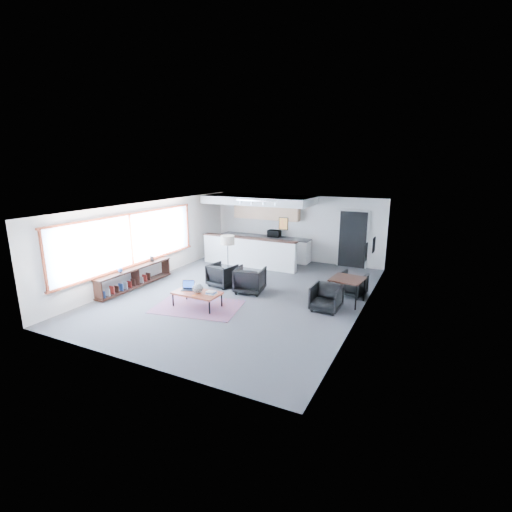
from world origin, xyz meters
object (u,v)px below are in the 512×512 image
at_px(laptop, 188,287).
at_px(dining_chair_near, 326,299).
at_px(coffee_table, 197,293).
at_px(ceramic_pot, 198,288).
at_px(book_stack, 211,293).
at_px(dining_table, 347,280).
at_px(armchair_right, 250,279).
at_px(dining_chair_far, 352,285).
at_px(floor_lamp, 228,242).
at_px(microwave, 274,233).
at_px(armchair_left, 222,274).

height_order(laptop, dining_chair_near, laptop).
xyz_separation_m(coffee_table, dining_chair_near, (3.22, 1.32, -0.06)).
bearing_deg(ceramic_pot, book_stack, 13.42).
bearing_deg(laptop, ceramic_pot, -40.33).
bearing_deg(dining_table, coffee_table, -149.44).
xyz_separation_m(laptop, dining_chair_near, (3.58, 1.23, -0.16)).
distance_m(armchair_right, dining_chair_far, 3.05).
relative_size(coffee_table, floor_lamp, 0.83).
relative_size(dining_table, microwave, 1.86).
xyz_separation_m(laptop, ceramic_pot, (0.42, -0.14, 0.07)).
bearing_deg(book_stack, dining_chair_far, 41.35).
bearing_deg(ceramic_pot, armchair_right, 68.54).
xyz_separation_m(floor_lamp, dining_table, (3.93, -0.14, -0.70)).
bearing_deg(book_stack, laptop, 176.35).
height_order(coffee_table, armchair_right, armchair_right).
distance_m(coffee_table, book_stack, 0.44).
bearing_deg(laptop, armchair_right, 33.30).
xyz_separation_m(armchair_right, microwave, (-0.95, 3.96, 0.67)).
bearing_deg(coffee_table, microwave, 92.65).
bearing_deg(dining_table, ceramic_pot, -148.50).
bearing_deg(coffee_table, armchair_right, 66.97).
bearing_deg(armchair_right, dining_chair_near, 161.95).
xyz_separation_m(coffee_table, floor_lamp, (-0.35, 2.26, 0.97)).
height_order(laptop, dining_table, dining_table).
bearing_deg(book_stack, dining_table, 33.29).
xyz_separation_m(armchair_right, floor_lamp, (-1.10, 0.56, 0.93)).
bearing_deg(dining_chair_far, microwave, -24.76).
relative_size(armchair_right, dining_chair_near, 1.30).
xyz_separation_m(dining_table, dining_chair_near, (-0.36, -0.79, -0.33)).
relative_size(armchair_right, microwave, 1.70).
distance_m(dining_table, dining_chair_near, 0.93).
bearing_deg(ceramic_pot, dining_chair_near, 23.37).
bearing_deg(armchair_left, dining_chair_far, -157.61).
distance_m(dining_table, dining_chair_far, 0.78).
bearing_deg(dining_chair_near, floor_lamp, 166.99).
xyz_separation_m(armchair_left, dining_table, (3.91, 0.26, 0.26)).
bearing_deg(laptop, coffee_table, -36.65).
xyz_separation_m(coffee_table, armchair_right, (0.74, 1.70, 0.04)).
distance_m(laptop, armchair_left, 1.76).
xyz_separation_m(book_stack, armchair_left, (-0.76, 1.81, -0.07)).
bearing_deg(microwave, dining_chair_near, -55.12).
relative_size(ceramic_pot, armchair_left, 0.36).
xyz_separation_m(dining_table, microwave, (-3.78, 3.55, 0.44)).
height_order(ceramic_pot, microwave, microwave).
bearing_deg(microwave, coffee_table, -91.29).
bearing_deg(microwave, laptop, -95.00).
bearing_deg(dining_chair_near, book_stack, -153.75).
bearing_deg(armchair_left, floor_lamp, -78.59).
distance_m(floor_lamp, dining_chair_far, 4.10).
bearing_deg(armchair_right, armchair_left, -17.26).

